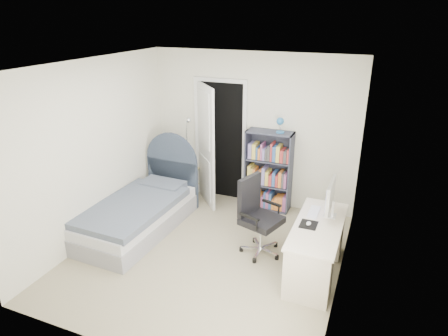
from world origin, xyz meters
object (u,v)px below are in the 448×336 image
at_px(floor_lamp, 189,167).
at_px(bookcase, 269,174).
at_px(bed, 141,211).
at_px(office_chair, 257,212).
at_px(nightstand, 186,174).
at_px(desk, 317,246).

height_order(floor_lamp, bookcase, bookcase).
bearing_deg(bed, floor_lamp, 78.80).
bearing_deg(office_chair, nightstand, 143.64).
bearing_deg(nightstand, desk, -29.46).
bearing_deg(floor_lamp, bed, -101.20).
distance_m(nightstand, bookcase, 1.51).
relative_size(bed, nightstand, 3.53).
height_order(nightstand, desk, desk).
height_order(bed, desk, bed).
bearing_deg(nightstand, floor_lamp, -50.37).
relative_size(nightstand, bookcase, 0.37).
height_order(bookcase, office_chair, bookcase).
xyz_separation_m(floor_lamp, office_chair, (1.54, -1.06, -0.02)).
height_order(nightstand, floor_lamp, floor_lamp).
bearing_deg(nightstand, office_chair, -36.36).
xyz_separation_m(bed, desk, (2.61, -0.11, 0.09)).
bearing_deg(office_chair, desk, -12.26).
xyz_separation_m(bookcase, desk, (1.05, -1.48, -0.23)).
bearing_deg(bed, office_chair, 2.41).
xyz_separation_m(bed, office_chair, (1.77, 0.07, 0.30)).
distance_m(nightstand, office_chair, 2.13).
height_order(nightstand, office_chair, office_chair).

